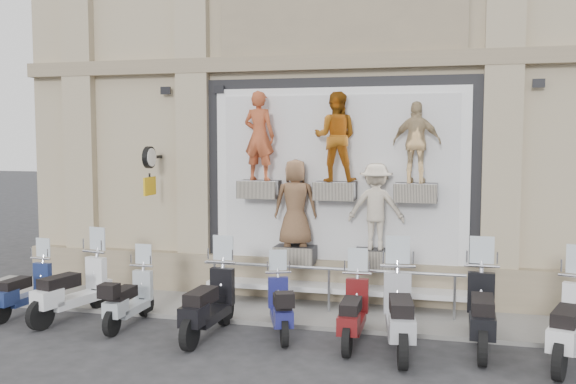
% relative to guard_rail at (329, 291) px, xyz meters
% --- Properties ---
extents(ground, '(90.00, 90.00, 0.00)m').
position_rel_guard_rail_xyz_m(ground, '(0.00, -2.00, -0.47)').
color(ground, '#2A2A2D').
rests_on(ground, ground).
extents(sidewalk, '(16.00, 2.20, 0.08)m').
position_rel_guard_rail_xyz_m(sidewalk, '(0.00, 0.10, -0.43)').
color(sidewalk, gray).
rests_on(sidewalk, ground).
extents(building, '(14.00, 8.60, 12.00)m').
position_rel_guard_rail_xyz_m(building, '(0.00, 5.00, 5.54)').
color(building, tan).
rests_on(building, ground).
extents(shop_vitrine, '(5.60, 0.83, 4.30)m').
position_rel_guard_rail_xyz_m(shop_vitrine, '(0.03, 0.74, 1.94)').
color(shop_vitrine, black).
rests_on(shop_vitrine, ground).
extents(guard_rail, '(5.06, 0.10, 0.93)m').
position_rel_guard_rail_xyz_m(guard_rail, '(0.00, 0.00, 0.00)').
color(guard_rail, '#9EA0A5').
rests_on(guard_rail, ground).
extents(clock_sign_bracket, '(0.10, 0.80, 1.02)m').
position_rel_guard_rail_xyz_m(clock_sign_bracket, '(-3.90, 0.47, 2.34)').
color(clock_sign_bracket, black).
rests_on(clock_sign_bracket, ground).
extents(scooter_a, '(0.62, 1.74, 1.39)m').
position_rel_guard_rail_xyz_m(scooter_a, '(-5.60, -1.41, 0.23)').
color(scooter_a, navy).
rests_on(scooter_a, ground).
extents(scooter_b, '(1.04, 2.11, 1.65)m').
position_rel_guard_rail_xyz_m(scooter_b, '(-4.53, -1.47, 0.36)').
color(scooter_b, white).
rests_on(scooter_b, ground).
extents(scooter_c, '(0.50, 1.71, 1.39)m').
position_rel_guard_rail_xyz_m(scooter_c, '(-3.32, -1.56, 0.23)').
color(scooter_c, '#A3ACB1').
rests_on(scooter_c, ground).
extents(scooter_d, '(0.67, 2.04, 1.64)m').
position_rel_guard_rail_xyz_m(scooter_d, '(-1.72, -1.80, 0.35)').
color(scooter_d, black).
rests_on(scooter_d, ground).
extents(scooter_e, '(1.06, 1.76, 1.38)m').
position_rel_guard_rail_xyz_m(scooter_e, '(-0.56, -1.40, 0.22)').
color(scooter_e, navy).
rests_on(scooter_e, ground).
extents(scooter_f, '(0.58, 1.84, 1.48)m').
position_rel_guard_rail_xyz_m(scooter_f, '(0.70, -1.54, 0.28)').
color(scooter_f, '#580F10').
rests_on(scooter_f, ground).
extents(scooter_g, '(0.93, 2.20, 1.74)m').
position_rel_guard_rail_xyz_m(scooter_g, '(1.47, -1.75, 0.40)').
color(scooter_g, '#A0A1A6').
rests_on(scooter_g, ground).
extents(scooter_h, '(0.64, 2.12, 1.72)m').
position_rel_guard_rail_xyz_m(scooter_h, '(2.72, -1.30, 0.39)').
color(scooter_h, black).
rests_on(scooter_h, ground).
extents(scooter_i, '(1.23, 2.17, 1.70)m').
position_rel_guard_rail_xyz_m(scooter_i, '(3.96, -1.67, 0.38)').
color(scooter_i, silver).
rests_on(scooter_i, ground).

